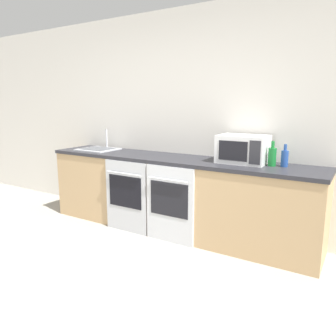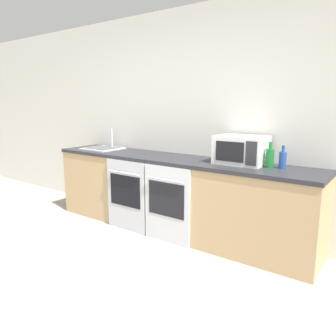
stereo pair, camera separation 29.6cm
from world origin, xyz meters
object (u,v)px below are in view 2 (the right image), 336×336
(microwave, at_px, (241,150))
(bottle_blue, at_px, (283,159))
(oven_right, at_px, (167,204))
(sink, at_px, (103,148))
(bottle_green, at_px, (270,158))
(oven_left, at_px, (126,195))

(microwave, relative_size, bottle_blue, 2.24)
(oven_right, distance_m, microwave, 0.97)
(bottle_blue, relative_size, sink, 0.47)
(oven_right, height_order, bottle_green, bottle_green)
(microwave, height_order, bottle_green, microwave)
(bottle_blue, bearing_deg, microwave, -178.64)
(oven_left, distance_m, bottle_green, 1.70)
(oven_left, distance_m, microwave, 1.45)
(bottle_blue, distance_m, sink, 2.40)
(oven_left, xyz_separation_m, bottle_blue, (1.68, 0.41, 0.55))
(oven_right, height_order, sink, sink)
(oven_left, xyz_separation_m, sink, (-0.72, 0.33, 0.47))
(bottle_green, xyz_separation_m, sink, (-2.28, -0.05, -0.08))
(microwave, distance_m, bottle_blue, 0.43)
(oven_right, distance_m, sink, 1.44)
(microwave, xyz_separation_m, sink, (-1.97, -0.07, -0.13))
(bottle_blue, xyz_separation_m, bottle_green, (-0.11, -0.03, 0.01))
(bottle_green, bearing_deg, microwave, 176.68)
(bottle_green, bearing_deg, bottle_blue, 13.73)
(oven_right, height_order, microwave, microwave)
(oven_left, bearing_deg, bottle_blue, 13.59)
(oven_left, height_order, oven_right, same)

